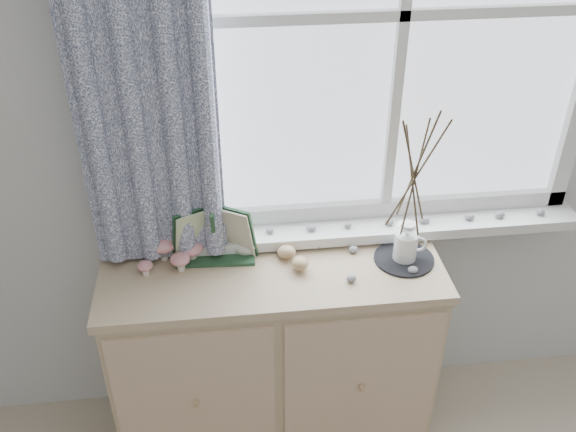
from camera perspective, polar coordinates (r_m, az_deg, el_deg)
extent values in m
cube|color=beige|center=(2.22, 1.69, 8.67)|extent=(4.00, 0.04, 2.60)
cube|color=silver|center=(2.16, 10.15, 17.33)|extent=(1.30, 0.01, 1.40)
cube|color=silver|center=(2.42, 8.83, -0.91)|extent=(1.45, 0.16, 0.04)
cube|color=#091334|center=(1.96, -13.40, 16.05)|extent=(0.44, 0.06, 1.61)
cube|color=tan|center=(2.54, -1.28, -12.55)|extent=(1.17, 0.43, 0.81)
cube|color=tan|center=(2.25, -1.42, -5.05)|extent=(1.20, 0.45, 0.03)
cube|color=beige|center=(2.39, -8.04, -16.84)|extent=(0.55, 0.01, 0.75)
cube|color=beige|center=(2.43, 6.41, -15.64)|extent=(0.55, 0.01, 0.75)
cylinder|color=white|center=(2.31, -10.98, -3.10)|extent=(0.03, 0.03, 0.07)
ellipsoid|color=#AA050B|center=(2.29, -11.07, -2.40)|extent=(0.10, 0.10, 0.06)
cylinder|color=white|center=(2.25, -9.50, -4.28)|extent=(0.03, 0.03, 0.04)
ellipsoid|color=#AA050B|center=(2.24, -9.56, -3.80)|extent=(0.07, 0.07, 0.04)
cylinder|color=white|center=(2.26, -12.54, -4.71)|extent=(0.02, 0.02, 0.03)
ellipsoid|color=#AA050B|center=(2.25, -12.60, -4.35)|extent=(0.05, 0.05, 0.03)
cylinder|color=white|center=(2.29, -8.49, -3.38)|extent=(0.03, 0.03, 0.05)
ellipsoid|color=#AA050B|center=(2.27, -8.54, -2.83)|extent=(0.08, 0.08, 0.04)
ellipsoid|color=tan|center=(2.22, 1.09, -4.21)|extent=(0.06, 0.05, 0.07)
ellipsoid|color=tan|center=(2.27, -0.15, -3.20)|extent=(0.06, 0.05, 0.07)
cylinder|color=black|center=(2.31, 10.27, -3.75)|extent=(0.21, 0.21, 0.01)
cylinder|color=white|center=(2.28, 10.40, -2.67)|extent=(0.10, 0.10, 0.10)
cone|color=white|center=(2.24, 10.57, -1.30)|extent=(0.08, 0.08, 0.04)
cylinder|color=white|center=(2.23, 10.62, -0.91)|extent=(0.05, 0.05, 0.02)
torus|color=white|center=(2.29, 11.51, -2.48)|extent=(0.06, 0.02, 0.06)
ellipsoid|color=gray|center=(2.19, 5.65, -5.55)|extent=(0.03, 0.03, 0.02)
ellipsoid|color=gray|center=(2.32, 5.83, -2.99)|extent=(0.03, 0.03, 0.02)
ellipsoid|color=gray|center=(2.25, 11.05, -4.74)|extent=(0.03, 0.03, 0.02)
ellipsoid|color=gray|center=(2.33, 2.75, -2.62)|extent=(0.03, 0.03, 0.02)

